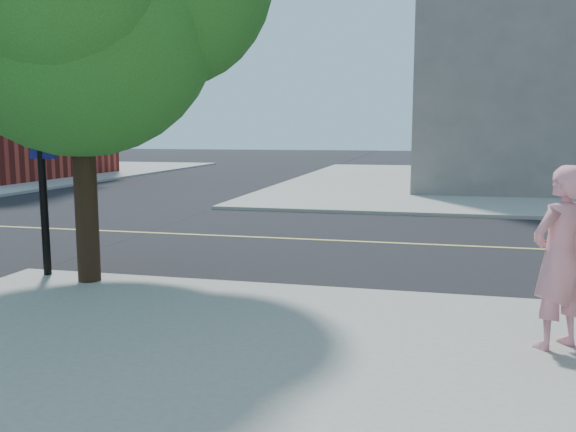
# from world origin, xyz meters

# --- Properties ---
(ground) EXTENTS (140.00, 140.00, 0.00)m
(ground) POSITION_xyz_m (0.00, 0.00, 0.00)
(ground) COLOR black
(ground) RESTS_ON ground
(road_ew) EXTENTS (140.00, 9.00, 0.01)m
(road_ew) POSITION_xyz_m (0.00, 4.50, 0.01)
(road_ew) COLOR black
(road_ew) RESTS_ON ground
(man_on_phone) EXTENTS (0.87, 0.84, 2.01)m
(man_on_phone) POSITION_xyz_m (7.13, -2.00, 1.12)
(man_on_phone) COLOR pink
(man_on_phone) RESTS_ON sidewalk_se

